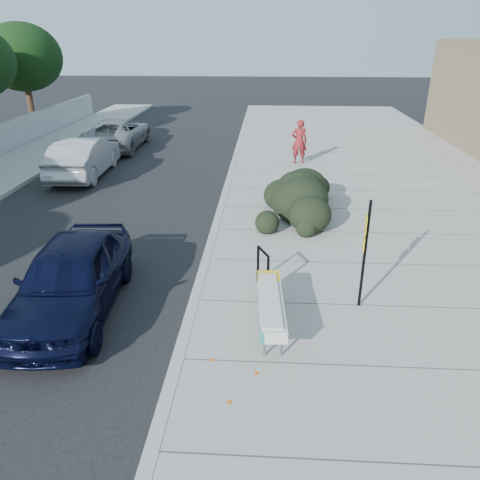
# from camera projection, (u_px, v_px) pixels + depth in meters

# --- Properties ---
(ground) EXTENTS (120.00, 120.00, 0.00)m
(ground) POSITION_uv_depth(u_px,v_px,m) (195.00, 306.00, 10.12)
(ground) COLOR black
(ground) RESTS_ON ground
(sidewalk_near) EXTENTS (11.20, 50.00, 0.15)m
(sidewalk_near) POSITION_uv_depth(u_px,v_px,m) (399.00, 223.00, 14.36)
(sidewalk_near) COLOR gray
(sidewalk_near) RESTS_ON ground
(curb_near) EXTENTS (0.22, 50.00, 0.17)m
(curb_near) POSITION_uv_depth(u_px,v_px,m) (218.00, 219.00, 14.66)
(curb_near) COLOR #9E9E99
(curb_near) RESTS_ON ground
(tree_far_f) EXTENTS (4.40, 4.40, 6.07)m
(tree_far_f) POSITION_uv_depth(u_px,v_px,m) (22.00, 57.00, 26.46)
(tree_far_f) COLOR #332114
(tree_far_f) RESTS_ON ground
(bench) EXTENTS (0.57, 2.29, 0.68)m
(bench) POSITION_uv_depth(u_px,v_px,m) (271.00, 304.00, 8.90)
(bench) COLOR gray
(bench) RESTS_ON sidewalk_near
(bike_rack) EXTENTS (0.29, 0.58, 0.91)m
(bike_rack) POSITION_uv_depth(u_px,v_px,m) (263.00, 265.00, 10.38)
(bike_rack) COLOR black
(bike_rack) RESTS_ON sidewalk_near
(sign_post) EXTENTS (0.10, 0.27, 2.34)m
(sign_post) POSITION_uv_depth(u_px,v_px,m) (365.00, 248.00, 9.34)
(sign_post) COLOR black
(sign_post) RESTS_ON sidewalk_near
(hedge) EXTENTS (2.97, 4.42, 1.51)m
(hedge) POSITION_uv_depth(u_px,v_px,m) (297.00, 189.00, 14.75)
(hedge) COLOR black
(hedge) RESTS_ON sidewalk_near
(sedan_navy) EXTENTS (2.14, 4.67, 1.55)m
(sedan_navy) POSITION_uv_depth(u_px,v_px,m) (71.00, 278.00, 9.67)
(sedan_navy) COLOR black
(sedan_navy) RESTS_ON ground
(wagon_silver) EXTENTS (1.87, 4.90, 1.60)m
(wagon_silver) POSITION_uv_depth(u_px,v_px,m) (84.00, 157.00, 19.13)
(wagon_silver) COLOR #A7A7AB
(wagon_silver) RESTS_ON ground
(suv_silver) EXTENTS (2.56, 5.41, 1.50)m
(suv_silver) POSITION_uv_depth(u_px,v_px,m) (117.00, 133.00, 23.87)
(suv_silver) COLOR gray
(suv_silver) RESTS_ON ground
(pedestrian) EXTENTS (0.71, 0.48, 1.89)m
(pedestrian) POSITION_uv_depth(u_px,v_px,m) (299.00, 142.00, 20.39)
(pedestrian) COLOR maroon
(pedestrian) RESTS_ON sidewalk_near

